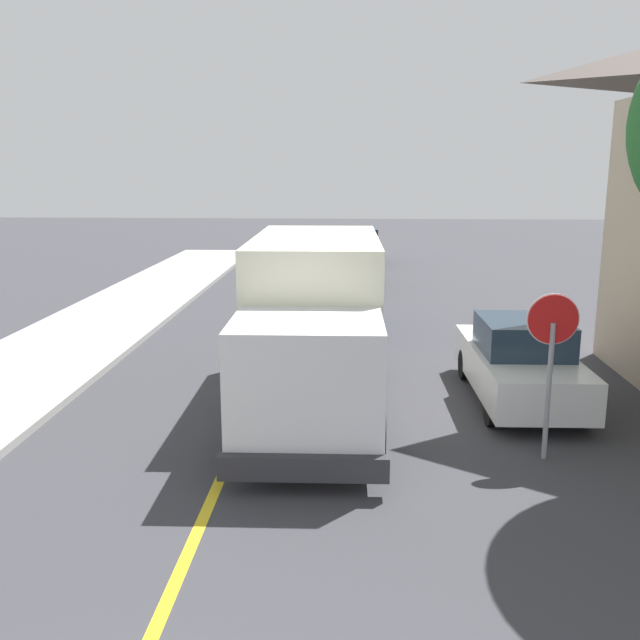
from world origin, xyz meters
TOP-DOWN VIEW (x-y plane):
  - centre_line_yellow at (0.00, 10.00)m, footprint 0.16×56.00m
  - box_truck at (1.21, 9.67)m, footprint 2.51×7.22m
  - parked_car_near at (1.60, 16.21)m, footprint 1.96×4.46m
  - parked_car_mid at (1.96, 23.09)m, footprint 1.81×4.40m
  - parked_car_far at (2.23, 30.20)m, footprint 1.84×4.42m
  - parked_van_across at (5.20, 10.11)m, footprint 1.88×4.43m
  - stop_sign at (4.98, 7.33)m, footprint 0.80×0.10m

SIDE VIEW (x-z plane):
  - centre_line_yellow at x=0.00m, z-range 0.00..0.01m
  - parked_car_near at x=1.60m, z-range -0.04..1.63m
  - parked_car_mid at x=1.96m, z-range -0.04..1.63m
  - parked_car_far at x=2.23m, z-range -0.04..1.63m
  - parked_van_across at x=5.20m, z-range -0.04..1.63m
  - box_truck at x=1.21m, z-range 0.17..3.37m
  - stop_sign at x=4.98m, z-range 0.53..3.18m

